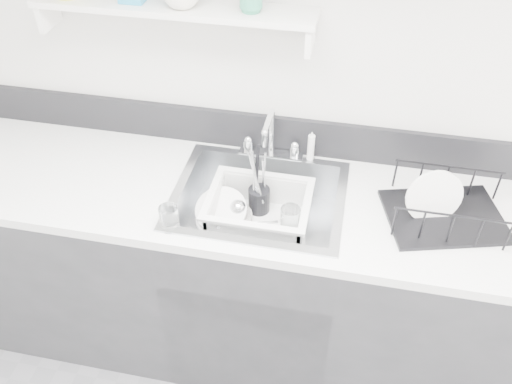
% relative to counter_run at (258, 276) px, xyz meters
% --- Properties ---
extents(room_shell, '(3.50, 3.00, 2.60)m').
position_rel_counter_run_xyz_m(room_shell, '(0.00, -0.80, 1.22)').
color(room_shell, silver).
rests_on(room_shell, ground).
extents(counter_run, '(3.20, 0.62, 0.92)m').
position_rel_counter_run_xyz_m(counter_run, '(0.00, 0.00, 0.00)').
color(counter_run, '#28282C').
rests_on(counter_run, ground).
extents(backsplash, '(3.20, 0.02, 0.16)m').
position_rel_counter_run_xyz_m(backsplash, '(0.00, 0.30, 0.54)').
color(backsplash, black).
rests_on(backsplash, counter_run).
extents(sink, '(0.64, 0.52, 0.20)m').
position_rel_counter_run_xyz_m(sink, '(0.00, 0.00, 0.37)').
color(sink, silver).
rests_on(sink, counter_run).
extents(faucet, '(0.26, 0.18, 0.23)m').
position_rel_counter_run_xyz_m(faucet, '(0.00, 0.25, 0.52)').
color(faucet, silver).
rests_on(faucet, counter_run).
extents(side_sprayer, '(0.03, 0.03, 0.14)m').
position_rel_counter_run_xyz_m(side_sprayer, '(0.16, 0.25, 0.53)').
color(side_sprayer, white).
rests_on(side_sprayer, counter_run).
extents(wall_shelf, '(1.00, 0.16, 0.12)m').
position_rel_counter_run_xyz_m(wall_shelf, '(-0.35, 0.23, 1.05)').
color(wall_shelf, silver).
rests_on(wall_shelf, room_shell).
extents(wash_tub, '(0.43, 0.37, 0.15)m').
position_rel_counter_run_xyz_m(wash_tub, '(-0.00, 0.01, 0.37)').
color(wash_tub, white).
rests_on(wash_tub, sink).
extents(plate_stack, '(0.25, 0.24, 0.10)m').
position_rel_counter_run_xyz_m(plate_stack, '(-0.14, -0.00, 0.33)').
color(plate_stack, white).
rests_on(plate_stack, wash_tub).
extents(utensil_cup, '(0.09, 0.09, 0.29)m').
position_rel_counter_run_xyz_m(utensil_cup, '(-0.02, 0.09, 0.37)').
color(utensil_cup, black).
rests_on(utensil_cup, wash_tub).
extents(ladle, '(0.22, 0.28, 0.08)m').
position_rel_counter_run_xyz_m(ladle, '(-0.05, -0.04, 0.34)').
color(ladle, silver).
rests_on(ladle, wash_tub).
extents(tumbler_in_tub, '(0.10, 0.10, 0.11)m').
position_rel_counter_run_xyz_m(tumbler_in_tub, '(0.12, -0.00, 0.36)').
color(tumbler_in_tub, white).
rests_on(tumbler_in_tub, wash_tub).
extents(tumbler_counter, '(0.09, 0.09, 0.09)m').
position_rel_counter_run_xyz_m(tumbler_counter, '(-0.27, -0.23, 0.51)').
color(tumbler_counter, white).
rests_on(tumbler_counter, counter_run).
extents(dish_rack, '(0.47, 0.40, 0.14)m').
position_rel_counter_run_xyz_m(dish_rack, '(0.67, 0.01, 0.53)').
color(dish_rack, black).
rests_on(dish_rack, counter_run).
extents(bowl_small, '(0.13, 0.13, 0.03)m').
position_rel_counter_run_xyz_m(bowl_small, '(0.08, -0.07, 0.32)').
color(bowl_small, white).
rests_on(bowl_small, wash_tub).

